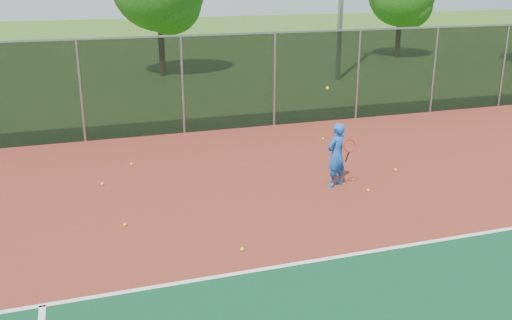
# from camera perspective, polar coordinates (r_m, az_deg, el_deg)

# --- Properties ---
(court_apron) EXTENTS (30.00, 20.00, 0.02)m
(court_apron) POSITION_cam_1_polar(r_m,az_deg,el_deg) (10.64, 20.83, -9.90)
(court_apron) COLOR maroon
(court_apron) RESTS_ON ground
(fence_back) EXTENTS (30.00, 0.06, 3.03)m
(fence_back) POSITION_cam_1_polar(r_m,az_deg,el_deg) (18.52, 1.85, 8.14)
(fence_back) COLOR black
(fence_back) RESTS_ON court_apron
(tennis_player) EXTENTS (0.66, 0.70, 2.37)m
(tennis_player) POSITION_cam_1_polar(r_m,az_deg,el_deg) (13.37, 8.04, 0.53)
(tennis_player) COLOR blue
(tennis_player) RESTS_ON court_apron
(practice_ball_0) EXTENTS (0.07, 0.07, 0.07)m
(practice_ball_0) POSITION_cam_1_polar(r_m,az_deg,el_deg) (13.36, 11.15, -2.98)
(practice_ball_0) COLOR yellow
(practice_ball_0) RESTS_ON court_apron
(practice_ball_1) EXTENTS (0.07, 0.07, 0.07)m
(practice_ball_1) POSITION_cam_1_polar(r_m,az_deg,el_deg) (14.88, 13.77, -0.95)
(practice_ball_1) COLOR yellow
(practice_ball_1) RESTS_ON court_apron
(practice_ball_2) EXTENTS (0.07, 0.07, 0.07)m
(practice_ball_2) POSITION_cam_1_polar(r_m,az_deg,el_deg) (15.23, -12.35, -0.39)
(practice_ball_2) COLOR yellow
(practice_ball_2) RESTS_ON court_apron
(practice_ball_3) EXTENTS (0.07, 0.07, 0.07)m
(practice_ball_3) POSITION_cam_1_polar(r_m,az_deg,el_deg) (11.68, -12.98, -6.29)
(practice_ball_3) COLOR yellow
(practice_ball_3) RESTS_ON court_apron
(practice_ball_4) EXTENTS (0.07, 0.07, 0.07)m
(practice_ball_4) POSITION_cam_1_polar(r_m,az_deg,el_deg) (17.27, 6.72, 2.13)
(practice_ball_4) COLOR yellow
(practice_ball_4) RESTS_ON court_apron
(practice_ball_5) EXTENTS (0.07, 0.07, 0.07)m
(practice_ball_5) POSITION_cam_1_polar(r_m,az_deg,el_deg) (10.43, -1.41, -8.90)
(practice_ball_5) COLOR yellow
(practice_ball_5) RESTS_ON court_apron
(practice_ball_6) EXTENTS (0.07, 0.07, 0.07)m
(practice_ball_6) POSITION_cam_1_polar(r_m,az_deg,el_deg) (13.99, -15.12, -2.30)
(practice_ball_6) COLOR yellow
(practice_ball_6) RESTS_ON court_apron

